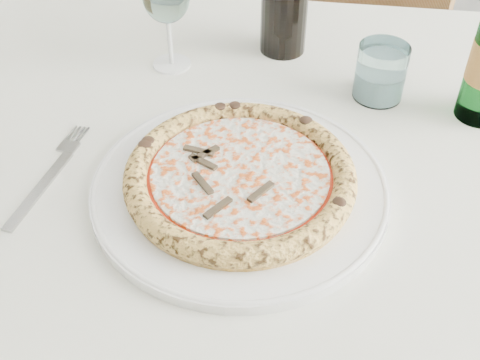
{
  "coord_description": "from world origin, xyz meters",
  "views": [
    {
      "loc": [
        0.35,
        -0.79,
        1.27
      ],
      "look_at": [
        0.24,
        -0.26,
        0.78
      ],
      "focal_mm": 45.0,
      "sensor_mm": 36.0,
      "label": 1
    }
  ],
  "objects_px": {
    "dining_table": "(255,189)",
    "tumbler": "(380,75)",
    "chair_far": "(347,32)",
    "plate": "(240,187)",
    "pizza": "(240,176)"
  },
  "relations": [
    {
      "from": "chair_far",
      "to": "pizza",
      "type": "bearing_deg",
      "value": -96.01
    },
    {
      "from": "chair_far",
      "to": "plate",
      "type": "bearing_deg",
      "value": -96.01
    },
    {
      "from": "dining_table",
      "to": "chair_far",
      "type": "height_order",
      "value": "chair_far"
    },
    {
      "from": "plate",
      "to": "tumbler",
      "type": "xyz_separation_m",
      "value": [
        0.15,
        0.25,
        0.03
      ]
    },
    {
      "from": "dining_table",
      "to": "tumbler",
      "type": "distance_m",
      "value": 0.25
    },
    {
      "from": "tumbler",
      "to": "chair_far",
      "type": "bearing_deg",
      "value": 96.25
    },
    {
      "from": "pizza",
      "to": "tumbler",
      "type": "height_order",
      "value": "tumbler"
    },
    {
      "from": "dining_table",
      "to": "tumbler",
      "type": "bearing_deg",
      "value": 43.32
    },
    {
      "from": "dining_table",
      "to": "tumbler",
      "type": "height_order",
      "value": "tumbler"
    },
    {
      "from": "chair_far",
      "to": "pizza",
      "type": "relative_size",
      "value": 3.32
    },
    {
      "from": "dining_table",
      "to": "chair_far",
      "type": "bearing_deg",
      "value": 83.2
    },
    {
      "from": "tumbler",
      "to": "plate",
      "type": "bearing_deg",
      "value": -122.17
    },
    {
      "from": "dining_table",
      "to": "plate",
      "type": "height_order",
      "value": "plate"
    },
    {
      "from": "plate",
      "to": "chair_far",
      "type": "bearing_deg",
      "value": 83.99
    },
    {
      "from": "plate",
      "to": "dining_table",
      "type": "bearing_deg",
      "value": 90.0
    }
  ]
}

